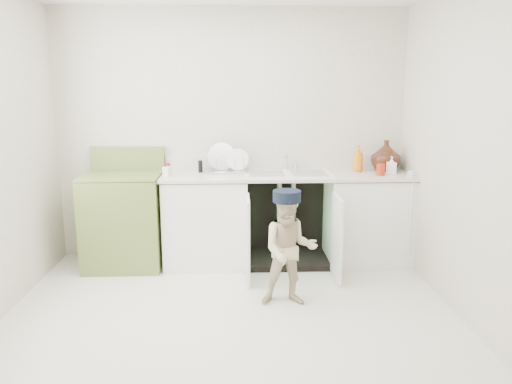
# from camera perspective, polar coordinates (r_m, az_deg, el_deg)

# --- Properties ---
(ground) EXTENTS (3.50, 3.50, 0.00)m
(ground) POSITION_cam_1_polar(r_m,az_deg,el_deg) (3.97, -2.87, -13.96)
(ground) COLOR beige
(ground) RESTS_ON ground
(room_shell) EXTENTS (6.00, 5.50, 1.26)m
(room_shell) POSITION_cam_1_polar(r_m,az_deg,el_deg) (3.60, -3.07, 4.21)
(room_shell) COLOR beige
(room_shell) RESTS_ON ground
(counter_run) EXTENTS (2.44, 1.02, 1.21)m
(counter_run) POSITION_cam_1_polar(r_m,az_deg,el_deg) (4.97, 3.88, -2.76)
(counter_run) COLOR white
(counter_run) RESTS_ON ground
(avocado_stove) EXTENTS (0.73, 0.65, 1.14)m
(avocado_stove) POSITION_cam_1_polar(r_m,az_deg,el_deg) (5.04, -14.79, -2.96)
(avocado_stove) COLOR #5D7433
(avocado_stove) RESTS_ON ground
(repair_worker) EXTENTS (0.46, 0.84, 0.94)m
(repair_worker) POSITION_cam_1_polar(r_m,az_deg,el_deg) (4.00, 3.83, -6.39)
(repair_worker) COLOR beige
(repair_worker) RESTS_ON ground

